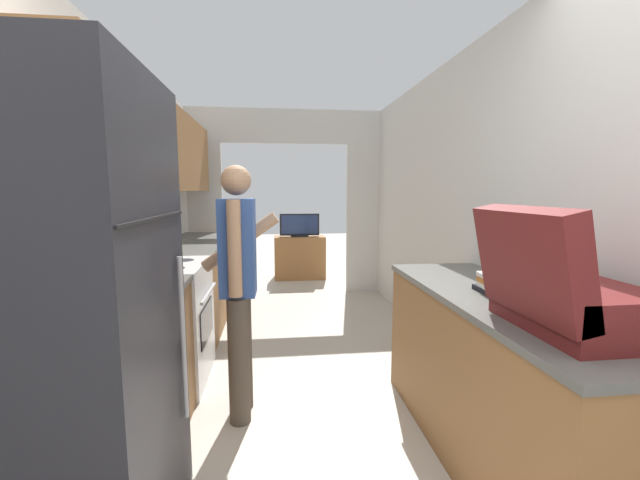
% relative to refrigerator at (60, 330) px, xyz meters
% --- Properties ---
extents(wall_left, '(0.38, 6.99, 2.50)m').
position_rel_refrigerator_xyz_m(wall_left, '(-0.30, 1.44, 0.56)').
color(wall_left, silver).
rests_on(wall_left, ground_plane).
extents(wall_right, '(0.06, 6.99, 2.50)m').
position_rel_refrigerator_xyz_m(wall_right, '(2.27, 0.98, 0.33)').
color(wall_right, silver).
rests_on(wall_right, ground_plane).
extents(wall_far_with_doorway, '(3.00, 0.06, 2.50)m').
position_rel_refrigerator_xyz_m(wall_far_with_doorway, '(0.94, 3.91, 0.52)').
color(wall_far_with_doorway, silver).
rests_on(wall_far_with_doorway, ground_plane).
extents(counter_left, '(0.62, 3.30, 0.89)m').
position_rel_refrigerator_xyz_m(counter_left, '(-0.06, 2.22, -0.48)').
color(counter_left, brown).
rests_on(counter_left, ground_plane).
extents(counter_right, '(0.62, 1.80, 0.89)m').
position_rel_refrigerator_xyz_m(counter_right, '(1.94, 0.35, -0.48)').
color(counter_right, brown).
rests_on(counter_right, ground_plane).
extents(refrigerator, '(0.74, 0.78, 1.85)m').
position_rel_refrigerator_xyz_m(refrigerator, '(0.00, 0.00, 0.00)').
color(refrigerator, black).
rests_on(refrigerator, ground_plane).
extents(range_oven, '(0.66, 0.73, 1.03)m').
position_rel_refrigerator_xyz_m(range_oven, '(-0.05, 1.45, -0.47)').
color(range_oven, white).
rests_on(range_oven, ground_plane).
extents(person, '(0.51, 0.38, 1.58)m').
position_rel_refrigerator_xyz_m(person, '(0.56, 0.93, -0.08)').
color(person, '#4C4238').
rests_on(person, ground_plane).
extents(suitcase, '(0.51, 0.56, 0.48)m').
position_rel_refrigerator_xyz_m(suitcase, '(1.87, -0.13, 0.12)').
color(suitcase, '#5B1919').
rests_on(suitcase, counter_right).
extents(book_stack, '(0.25, 0.33, 0.11)m').
position_rel_refrigerator_xyz_m(book_stack, '(1.96, 0.35, 0.02)').
color(book_stack, black).
rests_on(book_stack, counter_right).
extents(tv_cabinet, '(0.82, 0.42, 0.69)m').
position_rel_refrigerator_xyz_m(tv_cabinet, '(1.19, 4.82, -0.58)').
color(tv_cabinet, brown).
rests_on(tv_cabinet, ground_plane).
extents(television, '(0.63, 0.16, 0.37)m').
position_rel_refrigerator_xyz_m(television, '(1.19, 4.78, -0.06)').
color(television, black).
rests_on(television, tv_cabinet).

